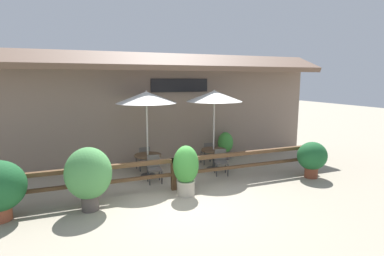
% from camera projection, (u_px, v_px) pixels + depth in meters
% --- Properties ---
extents(ground_plane, '(60.00, 60.00, 0.00)m').
position_uv_depth(ground_plane, '(186.00, 203.00, 7.88)').
color(ground_plane, '#9E937F').
extents(building_facade, '(14.28, 1.49, 4.23)m').
position_uv_depth(building_facade, '(149.00, 108.00, 11.31)').
color(building_facade, gray).
rests_on(building_facade, ground).
extents(patio_railing, '(10.40, 0.14, 0.95)m').
position_uv_depth(patio_railing, '(174.00, 167.00, 8.74)').
color(patio_railing, brown).
rests_on(patio_railing, ground).
extents(patio_umbrella_near, '(1.98, 1.98, 2.87)m').
position_uv_depth(patio_umbrella_near, '(146.00, 98.00, 9.73)').
color(patio_umbrella_near, '#B7B2A8').
rests_on(patio_umbrella_near, ground).
extents(dining_table_near, '(0.90, 0.90, 0.73)m').
position_uv_depth(dining_table_near, '(148.00, 159.00, 10.07)').
color(dining_table_near, '#4C3826').
rests_on(dining_table_near, ground).
extents(chair_near_streetside, '(0.45, 0.45, 0.86)m').
position_uv_depth(chair_near_streetside, '(154.00, 167.00, 9.44)').
color(chair_near_streetside, '#514C47').
rests_on(chair_near_streetside, ground).
extents(chair_near_wallside, '(0.48, 0.48, 0.86)m').
position_uv_depth(chair_near_wallside, '(144.00, 157.00, 10.74)').
color(chair_near_wallside, '#514C47').
rests_on(chair_near_wallside, ground).
extents(patio_umbrella_middle, '(1.98, 1.98, 2.87)m').
position_uv_depth(patio_umbrella_middle, '(214.00, 96.00, 10.50)').
color(patio_umbrella_middle, '#B7B2A8').
rests_on(patio_umbrella_middle, ground).
extents(dining_table_middle, '(0.90, 0.90, 0.73)m').
position_uv_depth(dining_table_middle, '(214.00, 153.00, 10.83)').
color(dining_table_middle, '#4C3826').
rests_on(dining_table_middle, ground).
extents(chair_middle_streetside, '(0.51, 0.51, 0.86)m').
position_uv_depth(chair_middle_streetside, '(221.00, 161.00, 10.23)').
color(chair_middle_streetside, '#514C47').
rests_on(chair_middle_streetside, ground).
extents(chair_middle_wallside, '(0.45, 0.45, 0.86)m').
position_uv_depth(chair_middle_wallside, '(208.00, 152.00, 11.47)').
color(chair_middle_wallside, '#514C47').
rests_on(chair_middle_wallside, ground).
extents(potted_plant_corner_fern, '(1.00, 0.90, 1.20)m').
position_uv_depth(potted_plant_corner_fern, '(312.00, 157.00, 9.85)').
color(potted_plant_corner_fern, brown).
rests_on(potted_plant_corner_fern, ground).
extents(potted_plant_tall_tropical, '(1.13, 1.02, 1.60)m').
position_uv_depth(potted_plant_tall_tropical, '(89.00, 175.00, 7.34)').
color(potted_plant_tall_tropical, '#564C47').
rests_on(potted_plant_tall_tropical, ground).
extents(potted_plant_small_flowering, '(0.73, 0.65, 1.42)m').
position_uv_depth(potted_plant_small_flowering, '(186.00, 169.00, 8.34)').
color(potted_plant_small_flowering, '#B7AD99').
rests_on(potted_plant_small_flowering, ground).
extents(potted_plant_broad_leaf, '(0.63, 0.57, 1.12)m').
position_uv_depth(potted_plant_broad_leaf, '(225.00, 144.00, 12.12)').
color(potted_plant_broad_leaf, '#564C47').
rests_on(potted_plant_broad_leaf, ground).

